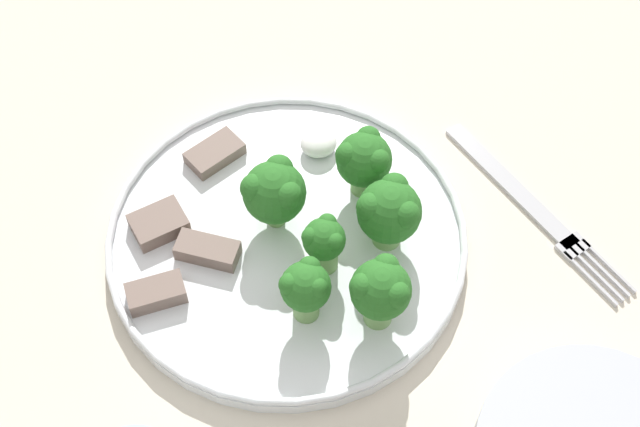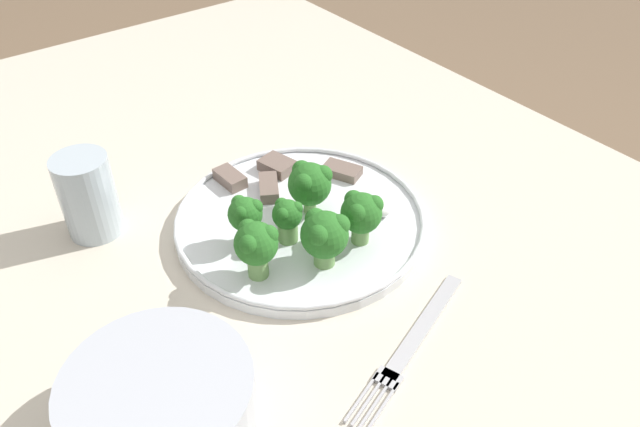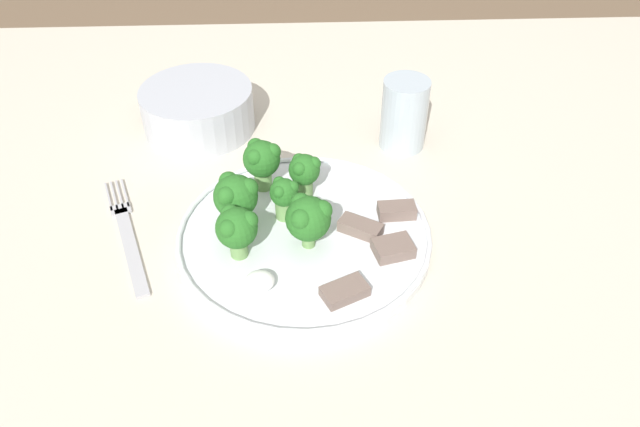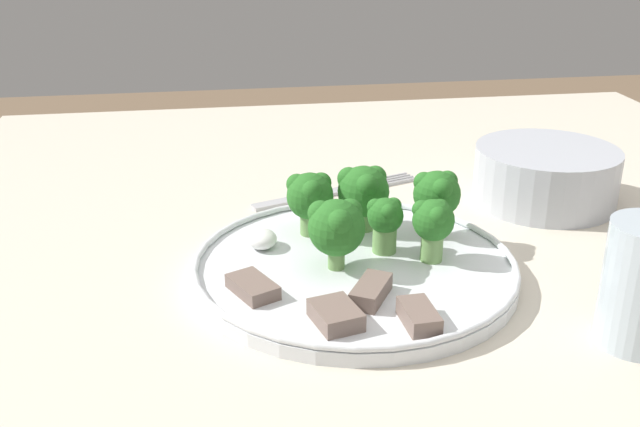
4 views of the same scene
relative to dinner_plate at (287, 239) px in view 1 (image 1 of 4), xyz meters
The scene contains 14 objects.
table 0.13m from the dinner_plate, 68.19° to the left, with size 1.29×1.03×0.76m.
dinner_plate is the anchor object (origin of this frame).
fork 0.21m from the dinner_plate, behind, with size 0.09×0.20×0.00m.
broccoli_floret_near_rim_left 0.05m from the dinner_plate, 75.45° to the right, with size 0.05×0.05×0.06m.
broccoli_floret_center_left 0.09m from the dinner_plate, 157.54° to the right, with size 0.05×0.05×0.06m.
broccoli_floret_back_left 0.09m from the dinner_plate, 162.95° to the left, with size 0.05×0.05×0.06m.
broccoli_floret_front_left 0.11m from the dinner_plate, 118.69° to the left, with size 0.05×0.05×0.07m.
broccoli_floret_center_back 0.05m from the dinner_plate, 124.05° to the left, with size 0.03×0.03×0.05m.
broccoli_floret_mid_cluster 0.08m from the dinner_plate, 88.09° to the left, with size 0.04×0.04×0.06m.
meat_slice_front_slice 0.11m from the dinner_plate, 14.47° to the left, with size 0.04×0.03×0.01m.
meat_slice_middle_slice 0.06m from the dinner_plate, ahead, with size 0.05×0.04×0.01m.
meat_slice_rear_slice 0.10m from the dinner_plate, 19.39° to the right, with size 0.05×0.04×0.01m.
meat_slice_edge_slice 0.10m from the dinner_plate, 67.14° to the right, with size 0.05×0.04×0.01m.
sauce_dollop 0.09m from the dinner_plate, 121.23° to the right, with size 0.03×0.03×0.02m.
Camera 1 is at (0.04, 0.30, 1.37)m, focal length 50.00 mm.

